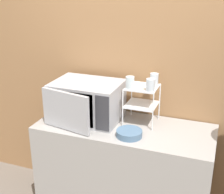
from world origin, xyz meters
TOP-DOWN VIEW (x-y plane):
  - wall_back at (0.00, 0.66)m, footprint 8.00×0.06m
  - counter at (0.00, 0.31)m, footprint 1.48×0.62m
  - microwave at (-0.36, 0.33)m, footprint 0.59×0.53m
  - dish_rack at (0.11, 0.44)m, footprint 0.26×0.26m
  - glass_front_left at (0.02, 0.36)m, footprint 0.07×0.07m
  - glass_back_right at (0.19, 0.51)m, footprint 0.07×0.07m
  - glass_front_right at (0.19, 0.36)m, footprint 0.07×0.07m
  - bowl at (0.09, 0.15)m, footprint 0.20×0.20m

SIDE VIEW (x-z plane):
  - counter at x=0.00m, z-range 0.00..0.92m
  - bowl at x=0.09m, z-range 0.92..0.97m
  - microwave at x=-0.36m, z-range 0.92..1.25m
  - dish_rack at x=0.11m, z-range 0.99..1.31m
  - glass_front_left at x=0.02m, z-range 1.24..1.34m
  - glass_back_right at x=0.19m, z-range 1.24..1.34m
  - glass_front_right at x=0.19m, z-range 1.24..1.34m
  - wall_back at x=0.00m, z-range 0.00..2.60m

